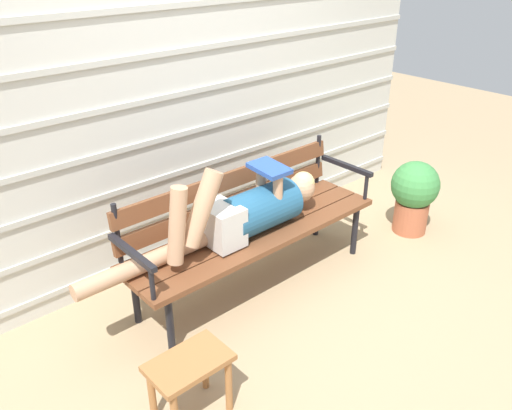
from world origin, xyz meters
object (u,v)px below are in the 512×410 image
Objects in this scene: park_bench at (249,221)px; potted_plant at (414,193)px; reclining_person at (243,213)px; footstool at (190,373)px.

potted_plant is (1.41, -0.34, -0.13)m from park_bench.
reclining_person is at bearing 169.84° from potted_plant.
reclining_person is 1.10m from footstool.
park_bench is at bearing 33.93° from reclining_person.
park_bench is 0.18m from reclining_person.
park_bench reaches higher than footstool.
potted_plant is (2.38, 0.34, 0.06)m from footstool.
footstool is 2.41m from potted_plant.
footstool is (-0.97, -0.68, -0.19)m from park_bench.
footstool is (-0.86, -0.61, -0.32)m from reclining_person.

